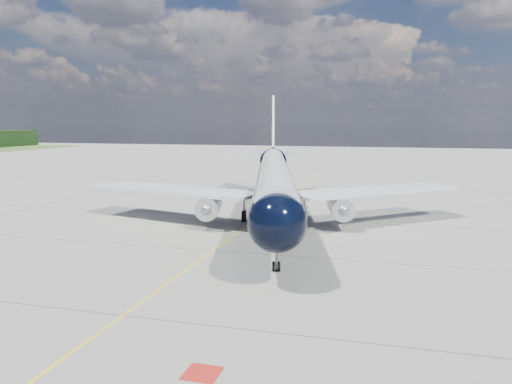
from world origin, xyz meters
TOP-DOWN VIEW (x-y plane):
  - ground at (0.00, 30.00)m, footprint 320.00×320.00m
  - taxiway_centerline at (0.00, 25.00)m, footprint 0.16×160.00m
  - red_marking at (6.80, -10.00)m, footprint 1.60×1.60m
  - main_airliner at (2.18, 23.89)m, footprint 41.17×50.89m

SIDE VIEW (x-z plane):
  - ground at x=0.00m, z-range 0.00..0.00m
  - taxiway_centerline at x=0.00m, z-range 0.00..0.01m
  - red_marking at x=6.80m, z-range 0.00..0.01m
  - main_airliner at x=2.18m, z-range -2.82..12.06m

